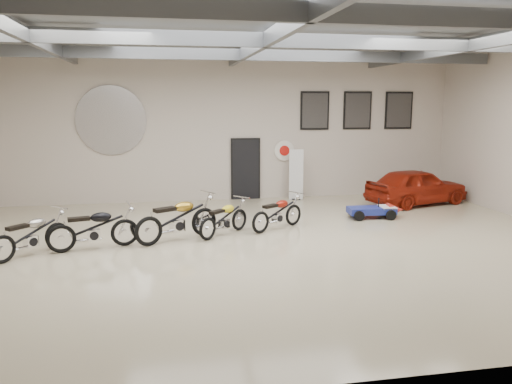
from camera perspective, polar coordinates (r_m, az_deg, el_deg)
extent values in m
cube|color=tan|center=(12.00, 1.05, -6.18)|extent=(16.00, 12.00, 0.01)
cube|color=slate|center=(11.63, 1.13, 18.19)|extent=(16.00, 12.00, 0.01)
cube|color=beige|center=(17.46, -2.88, 7.28)|extent=(16.00, 0.02, 5.00)
cube|color=black|center=(17.61, -1.21, 2.57)|extent=(0.92, 0.08, 2.10)
imported|color=maroon|center=(17.58, 17.89, 0.63)|extent=(2.35, 3.85, 1.23)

